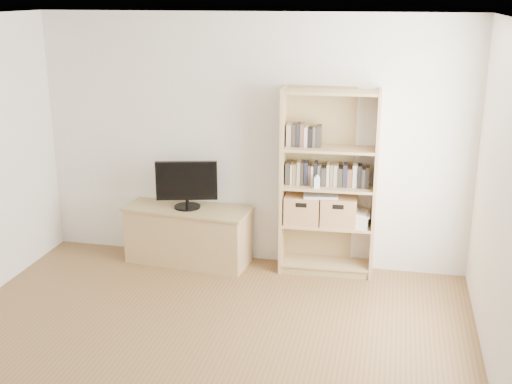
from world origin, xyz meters
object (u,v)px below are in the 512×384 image
(tv_stand, at_px, (188,236))
(laptop, at_px, (320,195))
(bookshelf, at_px, (328,184))
(baby_monitor, at_px, (317,183))
(basket_left, at_px, (302,209))
(television, at_px, (187,185))
(basket_right, at_px, (339,210))

(tv_stand, height_order, laptop, laptop)
(bookshelf, bearing_deg, baby_monitor, -135.00)
(basket_left, relative_size, laptop, 1.03)
(tv_stand, bearing_deg, bookshelf, 8.22)
(television, distance_m, laptop, 1.39)
(basket_left, xyz_separation_m, laptop, (0.18, 0.00, 0.16))
(tv_stand, xyz_separation_m, baby_monitor, (1.36, -0.04, 0.69))
(bookshelf, height_order, basket_left, bookshelf)
(basket_left, xyz_separation_m, basket_right, (0.37, 0.02, 0.00))
(basket_right, relative_size, laptop, 1.04)
(basket_right, bearing_deg, television, -179.22)
(bookshelf, height_order, basket_right, bookshelf)
(tv_stand, distance_m, basket_left, 1.27)
(television, distance_m, basket_left, 1.23)
(basket_left, bearing_deg, basket_right, -0.60)
(television, relative_size, basket_left, 1.82)
(television, height_order, baby_monitor, television)
(tv_stand, distance_m, basket_right, 1.63)
(basket_left, relative_size, basket_right, 0.99)
(television, relative_size, baby_monitor, 5.72)
(basket_left, bearing_deg, baby_monitor, -34.76)
(television, xyz_separation_m, basket_left, (1.21, 0.05, -0.19))
(basket_right, bearing_deg, tv_stand, -179.22)
(basket_left, distance_m, laptop, 0.24)
(television, bearing_deg, laptop, -11.99)
(baby_monitor, distance_m, laptop, 0.18)
(bookshelf, bearing_deg, basket_left, -178.81)
(tv_stand, bearing_deg, basket_left, 7.97)
(baby_monitor, relative_size, basket_left, 0.32)
(tv_stand, relative_size, bookshelf, 0.67)
(laptop, bearing_deg, television, 172.96)
(television, bearing_deg, basket_left, -11.67)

